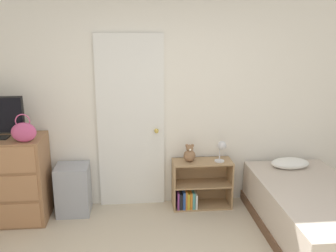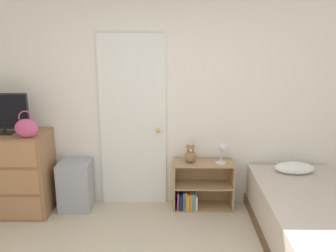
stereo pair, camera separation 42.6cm
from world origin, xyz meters
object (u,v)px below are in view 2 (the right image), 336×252
at_px(bookshelf, 198,189).
at_px(storage_bin, 76,185).
at_px(dresser, 11,173).
at_px(handbag, 27,128).
at_px(bed, 313,221).
at_px(teddy_bear, 190,155).
at_px(tv, 2,113).
at_px(desk_lamp, 223,149).

bearing_deg(bookshelf, storage_bin, -178.65).
bearing_deg(dresser, storage_bin, 7.03).
relative_size(handbag, bed, 0.16).
relative_size(teddy_bear, bed, 0.12).
relative_size(storage_bin, bed, 0.31).
bearing_deg(storage_bin, teddy_bear, 1.11).
distance_m(handbag, teddy_bear, 1.87).
xyz_separation_m(tv, teddy_bear, (2.13, 0.13, -0.54)).
distance_m(bookshelf, teddy_bear, 0.45).
height_order(teddy_bear, desk_lamp, desk_lamp).
relative_size(dresser, handbag, 3.21).
relative_size(teddy_bear, desk_lamp, 0.84).
bearing_deg(handbag, dresser, 150.83).
bearing_deg(tv, teddy_bear, 3.51).
bearing_deg(storage_bin, handbag, -148.11).
bearing_deg(handbag, storage_bin, 31.89).
relative_size(tv, teddy_bear, 2.68).
distance_m(handbag, desk_lamp, 2.22).
xyz_separation_m(handbag, bed, (3.01, -0.50, -0.83)).
xyz_separation_m(teddy_bear, desk_lamp, (0.38, -0.04, 0.09)).
height_order(bookshelf, desk_lamp, desk_lamp).
xyz_separation_m(teddy_bear, bed, (1.20, -0.79, -0.42)).
height_order(storage_bin, desk_lamp, desk_lamp).
bearing_deg(bookshelf, handbag, -171.13).
height_order(teddy_bear, bed, teddy_bear).
distance_m(storage_bin, bed, 2.70).
bearing_deg(tv, dresser, 49.88).
xyz_separation_m(tv, handbag, (0.32, -0.16, -0.13)).
bearing_deg(handbag, desk_lamp, 6.40).
xyz_separation_m(dresser, bookshelf, (2.21, 0.12, -0.25)).
xyz_separation_m(storage_bin, teddy_bear, (1.39, 0.03, 0.39)).
distance_m(handbag, storage_bin, 0.94).
distance_m(tv, handbag, 0.38).
height_order(dresser, bed, dresser).
bearing_deg(storage_bin, bookshelf, 1.35).
xyz_separation_m(desk_lamp, bed, (0.83, -0.74, -0.51)).
xyz_separation_m(dresser, handbag, (0.31, -0.17, 0.60)).
bearing_deg(desk_lamp, tv, -178.02).
relative_size(tv, handbag, 1.93).
height_order(dresser, desk_lamp, dresser).
bearing_deg(bed, storage_bin, 163.62).
bearing_deg(dresser, tv, -130.12).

